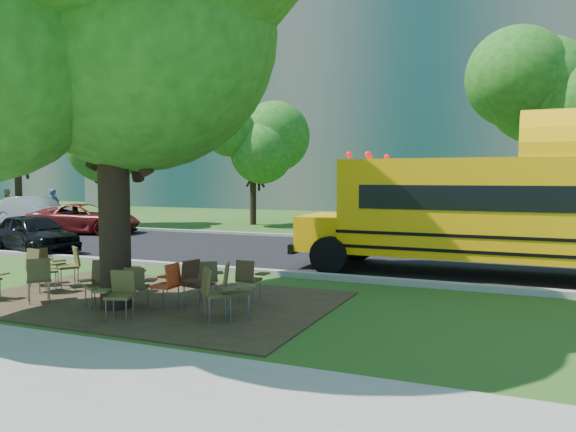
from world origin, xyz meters
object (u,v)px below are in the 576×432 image
at_px(school_bus, 566,211).
at_px(pedestrian_a, 54,207).
at_px(chair_9, 70,262).
at_px(chair_13, 249,276).
at_px(bg_car_silver, 35,212).
at_px(chair_7, 214,289).
at_px(pedestrian_b, 7,204).
at_px(chair_3, 99,282).
at_px(chair_1, 40,266).
at_px(chair_14, 234,286).
at_px(chair_10, 129,267).
at_px(chair_8, 39,262).
at_px(chair_11, 137,283).
at_px(chair_15, 209,276).
at_px(black_car, 34,233).
at_px(bg_car_red, 85,219).
at_px(chair_12, 195,279).
at_px(chair_5, 119,291).
at_px(chair_2, 40,275).
at_px(chair_6, 168,281).
at_px(chair_4, 107,277).

xyz_separation_m(school_bus, pedestrian_a, (-22.46, 6.93, -0.73)).
bearing_deg(chair_9, chair_13, -142.52).
height_order(school_bus, bg_car_silver, school_bus).
bearing_deg(bg_car_silver, chair_9, -122.54).
relative_size(chair_7, pedestrian_b, 0.53).
distance_m(chair_3, chair_9, 2.37).
bearing_deg(chair_1, chair_9, 95.56).
distance_m(chair_3, chair_13, 2.77).
bearing_deg(chair_13, pedestrian_a, 145.94).
xyz_separation_m(chair_1, chair_14, (4.75, -0.38, 0.01)).
relative_size(chair_3, chair_14, 0.81).
bearing_deg(pedestrian_a, chair_10, -131.46).
bearing_deg(chair_8, pedestrian_b, 86.03).
height_order(chair_3, chair_11, chair_11).
bearing_deg(chair_15, chair_8, 148.49).
relative_size(chair_15, black_car, 0.21).
relative_size(black_car, bg_car_red, 0.80).
bearing_deg(school_bus, pedestrian_b, 162.56).
distance_m(chair_12, chair_15, 0.79).
distance_m(school_bus, chair_5, 9.87).
bearing_deg(bg_car_silver, chair_13, -114.14).
relative_size(chair_10, pedestrian_b, 0.52).
xyz_separation_m(chair_2, pedestrian_b, (-19.24, 15.69, 0.31)).
bearing_deg(school_bus, chair_15, -143.10).
relative_size(chair_10, chair_12, 1.00).
bearing_deg(black_car, bg_car_red, 43.31).
bearing_deg(chair_10, chair_12, 64.45).
bearing_deg(chair_12, pedestrian_a, -114.94).
height_order(chair_13, pedestrian_a, pedestrian_a).
bearing_deg(chair_5, chair_13, -140.78).
bearing_deg(chair_1, school_bus, 39.41).
distance_m(chair_6, pedestrian_a, 20.19).
distance_m(chair_8, chair_14, 5.48).
distance_m(chair_10, chair_13, 2.66).
bearing_deg(chair_14, chair_3, -109.84).
relative_size(chair_6, chair_13, 1.05).
relative_size(chair_2, pedestrian_a, 0.49).
bearing_deg(chair_10, chair_6, 53.35).
relative_size(chair_4, pedestrian_a, 0.48).
height_order(bg_car_red, pedestrian_b, pedestrian_b).
bearing_deg(chair_6, chair_3, 107.71).
bearing_deg(chair_15, chair_10, 148.10).
relative_size(chair_6, black_car, 0.23).
xyz_separation_m(chair_4, pedestrian_a, (-14.41, 12.87, 0.37)).
xyz_separation_m(chair_1, chair_8, (-0.65, 0.57, -0.05)).
height_order(chair_2, black_car, black_car).
distance_m(chair_6, chair_8, 4.01).
xyz_separation_m(chair_1, chair_13, (4.34, 0.97, -0.07)).
height_order(chair_1, black_car, black_car).
height_order(chair_10, bg_car_red, bg_car_red).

